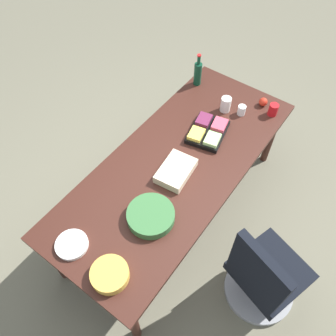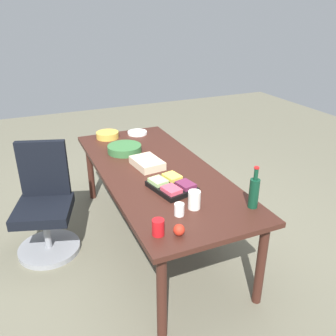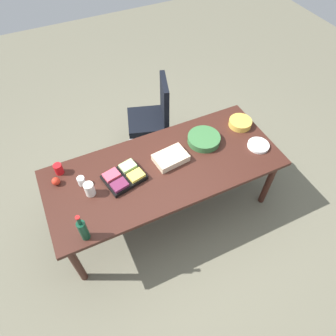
# 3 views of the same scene
# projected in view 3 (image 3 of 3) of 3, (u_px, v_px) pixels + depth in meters

# --- Properties ---
(ground_plane) EXTENTS (10.00, 10.00, 0.00)m
(ground_plane) POSITION_uv_depth(u_px,v_px,m) (165.00, 207.00, 3.54)
(ground_plane) COLOR #686552
(conference_table) EXTENTS (2.31, 0.97, 0.75)m
(conference_table) POSITION_uv_depth(u_px,v_px,m) (165.00, 171.00, 3.01)
(conference_table) COLOR #3B1D15
(conference_table) RESTS_ON ground
(office_chair) EXTENTS (0.61, 0.60, 1.01)m
(office_chair) POSITION_uv_depth(u_px,v_px,m) (152.00, 124.00, 3.87)
(office_chair) COLOR gray
(office_chair) RESTS_ON ground
(sheet_cake) EXTENTS (0.34, 0.26, 0.07)m
(sheet_cake) POSITION_uv_depth(u_px,v_px,m) (171.00, 158.00, 2.98)
(sheet_cake) COLOR beige
(sheet_cake) RESTS_ON conference_table
(fruit_platter) EXTENTS (0.41, 0.35, 0.07)m
(fruit_platter) POSITION_uv_depth(u_px,v_px,m) (124.00, 177.00, 2.84)
(fruit_platter) COLOR black
(fruit_platter) RESTS_ON conference_table
(salad_bowl) EXTENTS (0.38, 0.38, 0.07)m
(salad_bowl) POSITION_uv_depth(u_px,v_px,m) (204.00, 139.00, 3.14)
(salad_bowl) COLOR #356A38
(salad_bowl) RESTS_ON conference_table
(apple_red) EXTENTS (0.09, 0.09, 0.08)m
(apple_red) POSITION_uv_depth(u_px,v_px,m) (56.00, 181.00, 2.80)
(apple_red) COLOR red
(apple_red) RESTS_ON conference_table
(wine_bottle) EXTENTS (0.09, 0.09, 0.32)m
(wine_bottle) POSITION_uv_depth(u_px,v_px,m) (83.00, 230.00, 2.40)
(wine_bottle) COLOR #0F3B26
(wine_bottle) RESTS_ON conference_table
(red_solo_cup) EXTENTS (0.09, 0.09, 0.11)m
(red_solo_cup) POSITION_uv_depth(u_px,v_px,m) (59.00, 169.00, 2.87)
(red_solo_cup) COLOR red
(red_solo_cup) RESTS_ON conference_table
(paper_plate_stack) EXTENTS (0.27, 0.27, 0.03)m
(paper_plate_stack) POSITION_uv_depth(u_px,v_px,m) (258.00, 145.00, 3.12)
(paper_plate_stack) COLOR white
(paper_plate_stack) RESTS_ON conference_table
(mayo_jar) EXTENTS (0.09, 0.09, 0.14)m
(mayo_jar) POSITION_uv_depth(u_px,v_px,m) (89.00, 189.00, 2.71)
(mayo_jar) COLOR white
(mayo_jar) RESTS_ON conference_table
(chip_bowl) EXTENTS (0.29, 0.29, 0.07)m
(chip_bowl) POSITION_uv_depth(u_px,v_px,m) (240.00, 123.00, 3.30)
(chip_bowl) COLOR gold
(chip_bowl) RESTS_ON conference_table
(paper_cup) EXTENTS (0.09, 0.09, 0.09)m
(paper_cup) POSITION_uv_depth(u_px,v_px,m) (81.00, 181.00, 2.79)
(paper_cup) COLOR white
(paper_cup) RESTS_ON conference_table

